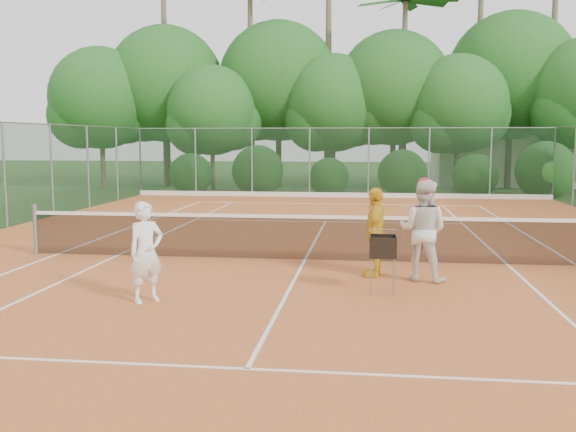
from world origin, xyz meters
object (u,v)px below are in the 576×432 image
at_px(player_center_grp, 423,230).
at_px(ball_hopper, 383,248).
at_px(player_yellow, 375,232).
at_px(player_white, 146,252).

xyz_separation_m(player_center_grp, ball_hopper, (-0.73, -1.06, -0.16)).
relative_size(player_center_grp, player_yellow, 1.12).
bearing_deg(ball_hopper, player_white, -160.00).
bearing_deg(player_yellow, player_white, -50.31).
bearing_deg(player_yellow, player_center_grp, 79.96).
bearing_deg(player_white, player_center_grp, -20.83).
distance_m(player_center_grp, ball_hopper, 1.29).
height_order(player_yellow, ball_hopper, player_yellow).
xyz_separation_m(player_white, player_yellow, (3.54, 2.34, 0.04)).
relative_size(player_white, ball_hopper, 1.64).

